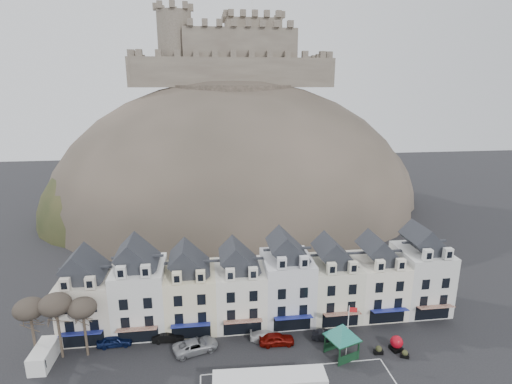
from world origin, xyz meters
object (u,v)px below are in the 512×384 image
Objects in this scene: red_buoy at (396,343)px; car_black at (168,337)px; bus_shelter at (342,331)px; car_silver at (196,346)px; car_maroon at (277,339)px; car_navy at (115,340)px; flagpole at (349,328)px; car_charcoal at (327,336)px; car_white at (266,336)px; white_van at (44,356)px.

car_black is at bearing 169.04° from red_buoy.
car_black is at bearing 145.91° from bus_shelter.
bus_shelter is 1.20× the size of car_silver.
red_buoy reaches higher than car_silver.
car_black is 0.89× the size of car_maroon.
flagpole is at bearing -104.61° from car_navy.
car_charcoal is at bearing 159.20° from red_buoy.
car_white is at bearing -94.32° from car_black.
car_black is 12.88m from car_white.
car_black is (6.80, 0.00, -0.08)m from car_navy.
car_charcoal is (-8.19, 3.11, -0.37)m from red_buoy.
flagpole is 1.43× the size of white_van.
car_silver is 1.30× the size of car_white.
red_buoy is 0.43× the size of car_maroon.
white_van is 1.28× the size of car_charcoal.
car_maroon reaches higher than car_black.
red_buoy reaches higher than car_black.
car_silver is at bearing -122.72° from car_black.
flagpole is 1.55× the size of car_maroon.
car_maroon reaches higher than car_navy.
white_van is (-36.13, 3.23, -2.37)m from bus_shelter.
flagpole reaches higher than car_charcoal.
white_van is (-43.44, 3.10, 0.12)m from red_buoy.
white_van is 0.89× the size of car_silver.
car_black reaches higher than car_charcoal.
bus_shelter is at bearing -146.54° from car_charcoal.
car_black is (14.53, 2.50, -0.45)m from white_van.
red_buoy is at bearing -2.57° from white_van.
car_navy is 10.70m from car_silver.
bus_shelter is 22.52m from car_black.
car_silver is (-18.00, 3.23, -2.70)m from bus_shelter.
car_maroon is (-8.22, 3.52, -3.27)m from flagpole.
bus_shelter is 3.40× the size of red_buoy.
car_maroon is (-7.60, 3.23, -2.71)m from bus_shelter.
car_black is 4.39m from car_silver.
red_buoy is (7.31, 0.13, -2.49)m from bus_shelter.
car_navy is (7.73, 2.50, -0.37)m from white_van.
car_silver is at bearing 150.59° from bus_shelter.
car_charcoal is at bearing -88.44° from car_maroon.
car_maroon is at bearing 156.85° from flagpole.
bus_shelter reaches higher than car_charcoal.
flagpole is 37.04m from white_van.
red_buoy is at bearing -98.92° from car_black.
flagpole is at bearing -138.61° from car_charcoal.
car_white is 7.99m from car_charcoal.
bus_shelter is 1.73× the size of car_charcoal.
bus_shelter is at bearing -104.30° from car_navy.
car_maroon reaches higher than car_white.
white_van is at bearing 175.92° from red_buoy.
flagpole is 1.61× the size of car_navy.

